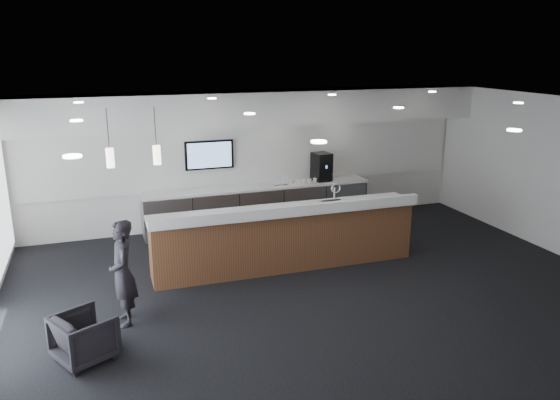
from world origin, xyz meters
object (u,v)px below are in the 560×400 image
object	(u,v)px
service_counter	(285,237)
lounge_guest	(123,273)
coffee_machine	(322,167)
armchair	(84,337)

from	to	relation	value
service_counter	lounge_guest	bearing A→B (deg)	-156.58
coffee_machine	service_counter	bearing A→B (deg)	-134.35
coffee_machine	lounge_guest	world-z (taller)	coffee_machine
service_counter	armchair	xyz separation A→B (m)	(-3.45, -2.06, -0.26)
armchair	lounge_guest	size ratio (longest dim) A/B	0.44
service_counter	coffee_machine	bearing A→B (deg)	54.67
service_counter	coffee_machine	size ratio (longest dim) A/B	7.71
armchair	lounge_guest	distance (m)	1.10
coffee_machine	lounge_guest	distance (m)	5.85
armchair	lounge_guest	world-z (taller)	lounge_guest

